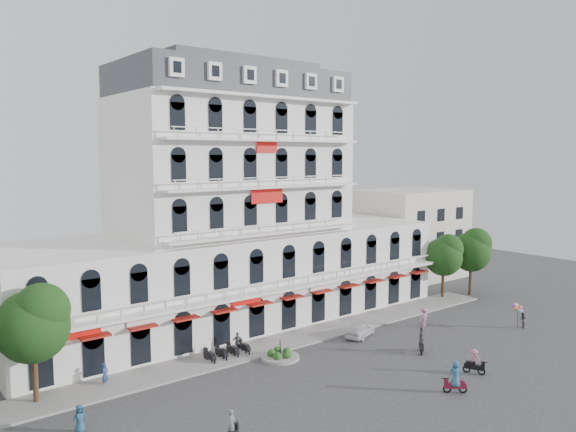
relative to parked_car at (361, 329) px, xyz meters
The scene contains 19 objects.
ground 8.68m from the parked_car, 136.60° to the right, with size 120.00×120.00×0.00m, color #38383A.
sidewalk 7.02m from the parked_car, 154.11° to the left, with size 53.00×4.00×0.16m, color gray.
main_building 16.46m from the parked_car, 117.57° to the left, with size 45.00×15.00×25.80m.
flank_building_east 28.07m from the parked_car, 30.65° to the left, with size 14.00×10.00×12.00m, color beige.
traffic_island 9.30m from the parked_car, behind, with size 3.20×3.20×1.60m.
parked_scooter_row 12.98m from the parked_car, 167.28° to the left, with size 4.40×1.80×1.10m, color black, non-canonical shape.
tree_west_inner 27.92m from the parked_car, behind, with size 4.76×4.76×8.25m.
tree_east_inner 18.77m from the parked_car, 12.79° to the left, with size 4.40×4.37×7.57m.
tree_east_outer 22.51m from the parked_car, ahead, with size 4.65×4.65×8.05m.
parked_car is the anchor object (origin of this frame).
rider_west 21.90m from the parked_car, 155.04° to the right, with size 1.41×1.20×2.18m.
rider_east 13.38m from the parked_car, 105.79° to the right, with size 1.37×1.24×2.36m.
rider_northeast 6.31m from the parked_car, 81.20° to the right, with size 1.35×1.26×2.29m.
rider_center 11.66m from the parked_car, 87.61° to the right, with size 0.97×1.58×1.95m.
pedestrian_left 26.40m from the parked_car, behind, with size 0.86×0.56×1.76m, color navy.
pedestrian_mid 11.71m from the parked_car, 162.33° to the left, with size 1.01×0.42×1.73m, color #57565D.
pedestrian_right 7.23m from the parked_car, 13.54° to the right, with size 1.24×0.71×1.92m, color #BB6396.
pedestrian_far 22.86m from the parked_car, behind, with size 0.63×0.42×1.74m, color navy.
balloon_vendor 15.98m from the parked_car, 29.19° to the right, with size 1.45×1.31×2.45m.
Camera 1 is at (-30.00, -29.49, 16.65)m, focal length 35.00 mm.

